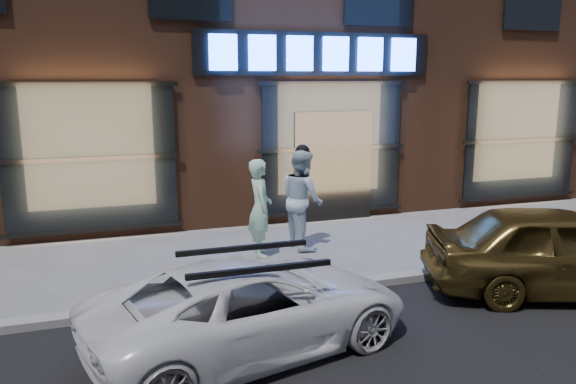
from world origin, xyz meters
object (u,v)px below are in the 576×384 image
at_px(man_cap, 302,199).
at_px(white_suv, 252,306).
at_px(man_bowtie, 260,208).
at_px(gold_sedan, 562,250).

distance_m(man_cap, white_suv, 4.11).
bearing_deg(man_bowtie, white_suv, 168.99).
bearing_deg(man_bowtie, gold_sedan, -124.01).
relative_size(man_bowtie, gold_sedan, 0.45).
bearing_deg(gold_sedan, man_bowtie, 69.58).
bearing_deg(white_suv, man_bowtie, -31.04).
xyz_separation_m(man_cap, gold_sedan, (2.81, -3.36, -0.26)).
xyz_separation_m(white_suv, gold_sedan, (4.72, 0.27, 0.13)).
bearing_deg(gold_sedan, white_suv, 112.77).
bearing_deg(man_cap, white_suv, 146.28).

